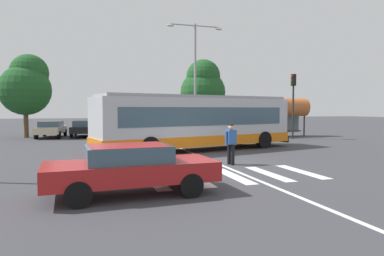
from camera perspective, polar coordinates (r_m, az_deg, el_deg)
name	(u,v)px	position (r m, az deg, el deg)	size (l,w,h in m)	color
ground_plane	(208,162)	(14.99, 2.71, -5.70)	(160.00, 160.00, 0.00)	#3D3D42
city_transit_bus	(198,122)	(19.11, 0.96, 1.00)	(11.99, 5.33, 3.06)	black
pedestrian_crossing_street	(231,141)	(14.25, 6.52, -2.25)	(0.57, 0.40, 1.72)	black
foreground_sedan	(131,167)	(9.35, -10.21, -6.36)	(4.59, 2.05, 1.35)	black
parked_car_champagne	(51,128)	(30.09, -22.46, -0.03)	(2.30, 4.67, 1.35)	black
parked_car_black	(84,128)	(30.09, -17.60, 0.06)	(2.21, 4.64, 1.35)	black
parked_car_red	(116,127)	(30.78, -12.60, 0.20)	(2.30, 4.67, 1.35)	black
parked_car_silver	(149,127)	(30.59, -7.17, 0.23)	(1.95, 4.54, 1.35)	black
parked_car_teal	(176,126)	(31.45, -2.69, 0.33)	(2.03, 4.58, 1.35)	black
parked_car_charcoal	(204,126)	(31.95, 2.09, 0.38)	(2.22, 4.65, 1.35)	black
traffic_light_far_corner	(293,96)	(27.68, 16.55, 5.18)	(0.33, 0.32, 5.02)	#28282B
bus_stop_shelter	(284,108)	(29.98, 15.12, 3.25)	(4.14, 1.54, 3.25)	#28282B
twin_arm_street_lamp	(195,68)	(28.41, 0.53, 10.01)	(4.73, 0.32, 9.27)	#939399
background_tree_left	(26,85)	(30.98, -25.93, 6.47)	(4.06, 4.06, 6.81)	brown
background_tree_right	(203,88)	(34.04, 1.86, 6.72)	(4.47, 4.47, 7.22)	brown
crosswalk_painted_stripes	(233,176)	(11.98, 6.91, -7.94)	(5.93, 2.92, 0.01)	silver
lane_center_line	(199,156)	(16.94, 1.15, -4.66)	(0.16, 24.00, 0.01)	silver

